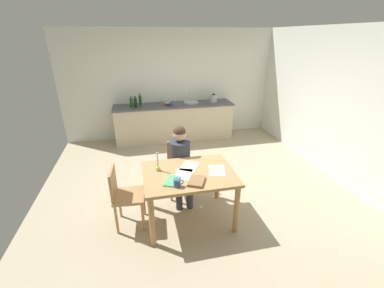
{
  "coord_description": "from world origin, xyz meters",
  "views": [
    {
      "loc": [
        -0.88,
        -3.67,
        2.43
      ],
      "look_at": [
        -0.08,
        -0.1,
        0.85
      ],
      "focal_mm": 23.64,
      "sensor_mm": 36.0,
      "label": 1
    }
  ],
  "objects_px": {
    "candlestick": "(158,166)",
    "bottle_wine_red": "(140,100)",
    "wine_glass_by_kettle": "(171,98)",
    "chair_side_empty": "(124,194)",
    "dining_table": "(189,180)",
    "wine_glass_near_sink": "(175,98)",
    "book_magazine": "(197,181)",
    "book_cookery": "(172,181)",
    "sink_unit": "(191,102)",
    "chair_at_table": "(179,166)",
    "bottle_oil": "(131,103)",
    "teacup_on_counter": "(173,104)",
    "bottle_vinegar": "(135,102)",
    "stovetop_kettle": "(213,98)",
    "person_seated": "(181,159)",
    "mixing_bowl": "(168,103)",
    "wine_glass_back_right": "(162,99)",
    "wine_glass_back_left": "(165,99)",
    "coffee_mug": "(177,183)"
  },
  "relations": [
    {
      "from": "book_cookery",
      "to": "sink_unit",
      "type": "relative_size",
      "value": 0.72
    },
    {
      "from": "wine_glass_near_sink",
      "to": "dining_table",
      "type": "bearing_deg",
      "value": -95.99
    },
    {
      "from": "dining_table",
      "to": "book_magazine",
      "type": "bearing_deg",
      "value": -80.98
    },
    {
      "from": "stovetop_kettle",
      "to": "chair_side_empty",
      "type": "bearing_deg",
      "value": -125.65
    },
    {
      "from": "wine_glass_by_kettle",
      "to": "chair_side_empty",
      "type": "bearing_deg",
      "value": -109.51
    },
    {
      "from": "book_cookery",
      "to": "wine_glass_back_right",
      "type": "height_order",
      "value": "wine_glass_back_right"
    },
    {
      "from": "chair_at_table",
      "to": "bottle_oil",
      "type": "xyz_separation_m",
      "value": [
        -0.7,
        2.28,
        0.52
      ]
    },
    {
      "from": "sink_unit",
      "to": "person_seated",
      "type": "bearing_deg",
      "value": -106.0
    },
    {
      "from": "chair_at_table",
      "to": "teacup_on_counter",
      "type": "height_order",
      "value": "teacup_on_counter"
    },
    {
      "from": "book_magazine",
      "to": "wine_glass_back_left",
      "type": "bearing_deg",
      "value": 114.31
    },
    {
      "from": "book_magazine",
      "to": "person_seated",
      "type": "bearing_deg",
      "value": 119.12
    },
    {
      "from": "candlestick",
      "to": "wine_glass_back_left",
      "type": "relative_size",
      "value": 1.78
    },
    {
      "from": "wine_glass_near_sink",
      "to": "wine_glass_back_right",
      "type": "xyz_separation_m",
      "value": [
        -0.31,
        0.0,
        0.0
      ]
    },
    {
      "from": "chair_at_table",
      "to": "candlestick",
      "type": "bearing_deg",
      "value": -124.59
    },
    {
      "from": "candlestick",
      "to": "bottle_vinegar",
      "type": "xyz_separation_m",
      "value": [
        -0.23,
        2.84,
        0.18
      ]
    },
    {
      "from": "person_seated",
      "to": "wine_glass_back_right",
      "type": "xyz_separation_m",
      "value": [
        0.03,
        2.64,
        0.33
      ]
    },
    {
      "from": "dining_table",
      "to": "wine_glass_by_kettle",
      "type": "distance_m",
      "value": 3.22
    },
    {
      "from": "teacup_on_counter",
      "to": "bottle_oil",
      "type": "bearing_deg",
      "value": 174.99
    },
    {
      "from": "mixing_bowl",
      "to": "stovetop_kettle",
      "type": "distance_m",
      "value": 1.13
    },
    {
      "from": "dining_table",
      "to": "mixing_bowl",
      "type": "height_order",
      "value": "mixing_bowl"
    },
    {
      "from": "dining_table",
      "to": "chair_at_table",
      "type": "bearing_deg",
      "value": 90.84
    },
    {
      "from": "chair_side_empty",
      "to": "sink_unit",
      "type": "distance_m",
      "value": 3.39
    },
    {
      "from": "bottle_wine_red",
      "to": "wine_glass_near_sink",
      "type": "height_order",
      "value": "bottle_wine_red"
    },
    {
      "from": "person_seated",
      "to": "bottle_wine_red",
      "type": "distance_m",
      "value": 2.64
    },
    {
      "from": "chair_at_table",
      "to": "wine_glass_back_right",
      "type": "xyz_separation_m",
      "value": [
        0.03,
        2.5,
        0.52
      ]
    },
    {
      "from": "coffee_mug",
      "to": "bottle_oil",
      "type": "height_order",
      "value": "bottle_oil"
    },
    {
      "from": "coffee_mug",
      "to": "wine_glass_back_left",
      "type": "xyz_separation_m",
      "value": [
        0.3,
        3.49,
        0.21
      ]
    },
    {
      "from": "book_cookery",
      "to": "chair_at_table",
      "type": "bearing_deg",
      "value": 97.5
    },
    {
      "from": "candlestick",
      "to": "mixing_bowl",
      "type": "distance_m",
      "value": 2.94
    },
    {
      "from": "wine_glass_back_left",
      "to": "bottle_oil",
      "type": "bearing_deg",
      "value": -164.93
    },
    {
      "from": "mixing_bowl",
      "to": "chair_at_table",
      "type": "bearing_deg",
      "value": -93.61
    },
    {
      "from": "book_cookery",
      "to": "wine_glass_back_left",
      "type": "distance_m",
      "value": 3.39
    },
    {
      "from": "person_seated",
      "to": "candlestick",
      "type": "height_order",
      "value": "person_seated"
    },
    {
      "from": "chair_side_empty",
      "to": "teacup_on_counter",
      "type": "relative_size",
      "value": 6.7
    },
    {
      "from": "dining_table",
      "to": "person_seated",
      "type": "relative_size",
      "value": 1.01
    },
    {
      "from": "person_seated",
      "to": "sink_unit",
      "type": "relative_size",
      "value": 3.32
    },
    {
      "from": "bottle_wine_red",
      "to": "wine_glass_back_right",
      "type": "distance_m",
      "value": 0.53
    },
    {
      "from": "sink_unit",
      "to": "wine_glass_back_left",
      "type": "distance_m",
      "value": 0.63
    },
    {
      "from": "candlestick",
      "to": "bottle_wine_red",
      "type": "height_order",
      "value": "bottle_wine_red"
    },
    {
      "from": "book_magazine",
      "to": "book_cookery",
      "type": "xyz_separation_m",
      "value": [
        -0.29,
        0.09,
        -0.01
      ]
    },
    {
      "from": "wine_glass_near_sink",
      "to": "coffee_mug",
      "type": "bearing_deg",
      "value": -98.82
    },
    {
      "from": "bottle_vinegar",
      "to": "stovetop_kettle",
      "type": "bearing_deg",
      "value": 1.8
    },
    {
      "from": "coffee_mug",
      "to": "teacup_on_counter",
      "type": "distance_m",
      "value": 3.22
    },
    {
      "from": "dining_table",
      "to": "bottle_oil",
      "type": "height_order",
      "value": "bottle_oil"
    },
    {
      "from": "chair_side_empty",
      "to": "bottle_oil",
      "type": "bearing_deg",
      "value": 86.96
    },
    {
      "from": "dining_table",
      "to": "wine_glass_near_sink",
      "type": "bearing_deg",
      "value": 84.01
    },
    {
      "from": "stovetop_kettle",
      "to": "coffee_mug",
      "type": "bearing_deg",
      "value": -113.82
    },
    {
      "from": "wine_glass_by_kettle",
      "to": "stovetop_kettle",
      "type": "bearing_deg",
      "value": -8.32
    },
    {
      "from": "wine_glass_by_kettle",
      "to": "wine_glass_back_left",
      "type": "distance_m",
      "value": 0.14
    },
    {
      "from": "bottle_wine_red",
      "to": "wine_glass_back_left",
      "type": "bearing_deg",
      "value": 6.36
    }
  ]
}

